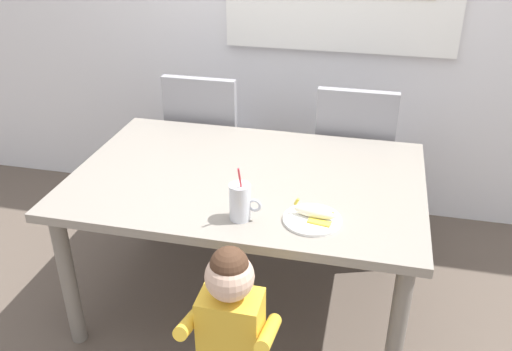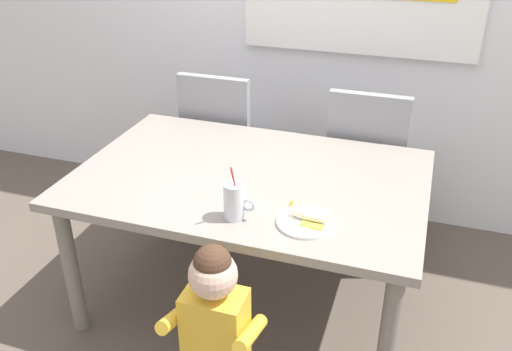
% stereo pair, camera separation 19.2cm
% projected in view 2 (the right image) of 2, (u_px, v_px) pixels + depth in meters
% --- Properties ---
extents(ground_plane, '(24.00, 24.00, 0.00)m').
position_uv_depth(ground_plane, '(251.00, 299.00, 2.81)').
color(ground_plane, brown).
extents(dining_table, '(1.57, 1.05, 0.72)m').
position_uv_depth(dining_table, '(250.00, 190.00, 2.51)').
color(dining_table, gray).
rests_on(dining_table, ground).
extents(dining_chair_left, '(0.44, 0.45, 0.96)m').
position_uv_depth(dining_chair_left, '(222.00, 138.00, 3.27)').
color(dining_chair_left, gray).
rests_on(dining_chair_left, ground).
extents(dining_chair_right, '(0.44, 0.45, 0.96)m').
position_uv_depth(dining_chair_right, '(367.00, 159.00, 3.02)').
color(dining_chair_right, gray).
rests_on(dining_chair_right, ground).
extents(toddler_standing, '(0.33, 0.24, 0.84)m').
position_uv_depth(toddler_standing, '(215.00, 320.00, 1.92)').
color(toddler_standing, '#3F4760').
rests_on(toddler_standing, ground).
extents(milk_cup, '(0.13, 0.09, 0.25)m').
position_uv_depth(milk_cup, '(235.00, 203.00, 2.12)').
color(milk_cup, silver).
rests_on(milk_cup, dining_table).
extents(snack_plate, '(0.23, 0.23, 0.01)m').
position_uv_depth(snack_plate, '(306.00, 222.00, 2.11)').
color(snack_plate, white).
rests_on(snack_plate, dining_table).
extents(peeled_banana, '(0.17, 0.12, 0.07)m').
position_uv_depth(peeled_banana, '(309.00, 216.00, 2.10)').
color(peeled_banana, '#F4EAC6').
rests_on(peeled_banana, snack_plate).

